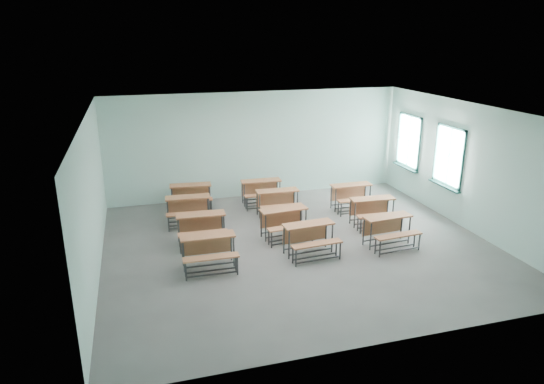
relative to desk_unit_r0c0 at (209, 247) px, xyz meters
The scene contains 12 objects.
room 2.64m from the desk_unit_r0c0, 14.25° to the left, with size 9.04×8.04×3.24m.
desk_unit_r0c0 is the anchor object (origin of this frame).
desk_unit_r0c1 2.31m from the desk_unit_r0c0, ahead, with size 1.22×0.86×0.73m.
desk_unit_r0c2 4.27m from the desk_unit_r0c0, ahead, with size 1.23×0.88×0.73m.
desk_unit_r1c0 1.32m from the desk_unit_r0c0, 88.39° to the left, with size 1.19×0.83×0.73m.
desk_unit_r1c1 2.35m from the desk_unit_r0c0, 28.34° to the left, with size 1.23×0.88×0.73m.
desk_unit_r1c2 4.69m from the desk_unit_r0c0, 15.35° to the left, with size 1.20×0.84×0.73m.
desk_unit_r2c0 2.70m from the desk_unit_r0c0, 92.33° to the left, with size 1.21×0.85×0.73m.
desk_unit_r2c1 3.47m from the desk_unit_r0c0, 47.95° to the left, with size 1.19×0.82×0.73m.
desk_unit_r2c2 5.16m from the desk_unit_r0c0, 29.05° to the left, with size 1.17×0.78×0.73m.
desk_unit_r3c0 3.76m from the desk_unit_r0c0, 88.64° to the left, with size 1.23×0.88×0.73m.
desk_unit_r3c1 4.20m from the desk_unit_r0c0, 59.41° to the left, with size 1.19×0.82×0.73m.
Camera 1 is at (-3.55, -9.97, 4.81)m, focal length 32.00 mm.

